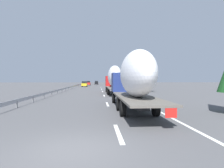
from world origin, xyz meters
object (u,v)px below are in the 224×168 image
object	(u,v)px
car_black_suv	(96,83)
car_red_compact	(88,83)
truck_lead	(114,78)
truck_trailing	(133,78)
car_yellow_coupe	(84,84)
road_sign	(120,80)

from	to	relation	value
car_black_suv	car_red_compact	size ratio (longest dim) A/B	1.03
truck_lead	truck_trailing	bearing A→B (deg)	-180.00
truck_lead	truck_trailing	size ratio (longest dim) A/B	1.01
truck_lead	car_yellow_coupe	bearing A→B (deg)	12.06
truck_trailing	car_red_compact	world-z (taller)	truck_trailing
car_yellow_coupe	car_red_compact	bearing A→B (deg)	-1.54
truck_lead	car_red_compact	xyz separation A→B (m)	(51.84, 6.94, -1.71)
road_sign	car_yellow_coupe	bearing A→B (deg)	32.70
car_black_suv	truck_lead	bearing A→B (deg)	-176.73
car_yellow_coupe	car_black_suv	distance (m)	26.86
truck_trailing	road_sign	distance (m)	36.27
truck_trailing	road_sign	bearing A→B (deg)	-4.90
road_sign	truck_lead	bearing A→B (deg)	170.38
car_black_suv	car_red_compact	bearing A→B (deg)	159.84
truck_trailing	car_yellow_coupe	bearing A→B (deg)	8.03
car_yellow_coupe	car_black_suv	size ratio (longest dim) A/B	0.95
truck_trailing	car_yellow_coupe	size ratio (longest dim) A/B	3.05
truck_lead	car_yellow_coupe	xyz separation A→B (m)	(34.65, 7.40, -1.71)
truck_lead	truck_trailing	xyz separation A→B (m)	(-17.84, -0.00, -0.15)
car_yellow_coupe	road_sign	size ratio (longest dim) A/B	1.37
road_sign	car_red_compact	bearing A→B (deg)	16.66
car_yellow_coupe	road_sign	bearing A→B (deg)	-147.30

